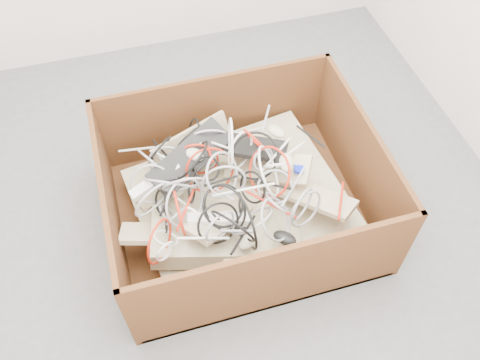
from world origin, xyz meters
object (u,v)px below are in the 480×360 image
object	(u,v)px
cardboard_box	(237,203)
vga_plug	(299,169)
power_strip_left	(155,180)
power_strip_right	(219,220)

from	to	relation	value
cardboard_box	vga_plug	xyz separation A→B (m)	(0.30, -0.05, 0.24)
power_strip_left	cardboard_box	bearing A→B (deg)	-29.33
cardboard_box	power_strip_right	world-z (taller)	cardboard_box
cardboard_box	power_strip_left	xyz separation A→B (m)	(-0.39, 0.09, 0.23)
power_strip_right	vga_plug	world-z (taller)	vga_plug
cardboard_box	vga_plug	bearing A→B (deg)	-9.73
cardboard_box	power_strip_left	distance (m)	0.46
power_strip_left	power_strip_right	bearing A→B (deg)	-65.26
power_strip_left	power_strip_right	distance (m)	0.37
power_strip_left	vga_plug	size ratio (longest dim) A/B	6.01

